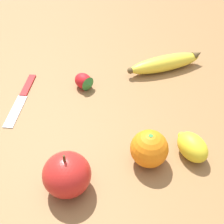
{
  "coord_description": "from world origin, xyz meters",
  "views": [
    {
      "loc": [
        -0.16,
        -0.4,
        0.47
      ],
      "look_at": [
        -0.01,
        0.05,
        0.03
      ],
      "focal_mm": 50.0,
      "sensor_mm": 36.0,
      "label": 1
    }
  ],
  "objects_px": {
    "paring_knife": "(22,97)",
    "banana": "(166,63)",
    "orange": "(149,149)",
    "strawberry": "(84,82)",
    "apple": "(67,174)",
    "lemon": "(192,147)"
  },
  "relations": [
    {
      "from": "banana",
      "to": "paring_knife",
      "type": "xyz_separation_m",
      "value": [
        -0.36,
        0.0,
        -0.02
      ]
    },
    {
      "from": "paring_knife",
      "to": "banana",
      "type": "bearing_deg",
      "value": -156.01
    },
    {
      "from": "orange",
      "to": "paring_knife",
      "type": "xyz_separation_m",
      "value": [
        -0.21,
        0.26,
        -0.03
      ]
    },
    {
      "from": "orange",
      "to": "apple",
      "type": "relative_size",
      "value": 0.81
    },
    {
      "from": "apple",
      "to": "paring_knife",
      "type": "distance_m",
      "value": 0.28
    },
    {
      "from": "lemon",
      "to": "orange",
      "type": "bearing_deg",
      "value": 171.31
    },
    {
      "from": "banana",
      "to": "lemon",
      "type": "xyz_separation_m",
      "value": [
        -0.07,
        -0.27,
        0.0
      ]
    },
    {
      "from": "apple",
      "to": "lemon",
      "type": "xyz_separation_m",
      "value": [
        0.24,
        -0.0,
        -0.01
      ]
    },
    {
      "from": "banana",
      "to": "strawberry",
      "type": "bearing_deg",
      "value": -179.44
    },
    {
      "from": "apple",
      "to": "paring_knife",
      "type": "bearing_deg",
      "value": 100.57
    },
    {
      "from": "apple",
      "to": "banana",
      "type": "bearing_deg",
      "value": 40.71
    },
    {
      "from": "apple",
      "to": "lemon",
      "type": "height_order",
      "value": "apple"
    },
    {
      "from": "strawberry",
      "to": "lemon",
      "type": "xyz_separation_m",
      "value": [
        0.14,
        -0.26,
        0.01
      ]
    },
    {
      "from": "lemon",
      "to": "paring_knife",
      "type": "distance_m",
      "value": 0.4
    },
    {
      "from": "strawberry",
      "to": "apple",
      "type": "distance_m",
      "value": 0.28
    },
    {
      "from": "banana",
      "to": "lemon",
      "type": "distance_m",
      "value": 0.28
    },
    {
      "from": "apple",
      "to": "strawberry",
      "type": "bearing_deg",
      "value": 69.69
    },
    {
      "from": "banana",
      "to": "apple",
      "type": "height_order",
      "value": "apple"
    },
    {
      "from": "lemon",
      "to": "paring_knife",
      "type": "height_order",
      "value": "lemon"
    },
    {
      "from": "strawberry",
      "to": "paring_knife",
      "type": "xyz_separation_m",
      "value": [
        -0.15,
        0.01,
        -0.02
      ]
    },
    {
      "from": "banana",
      "to": "paring_knife",
      "type": "relative_size",
      "value": 1.2
    },
    {
      "from": "banana",
      "to": "orange",
      "type": "distance_m",
      "value": 0.3
    }
  ]
}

